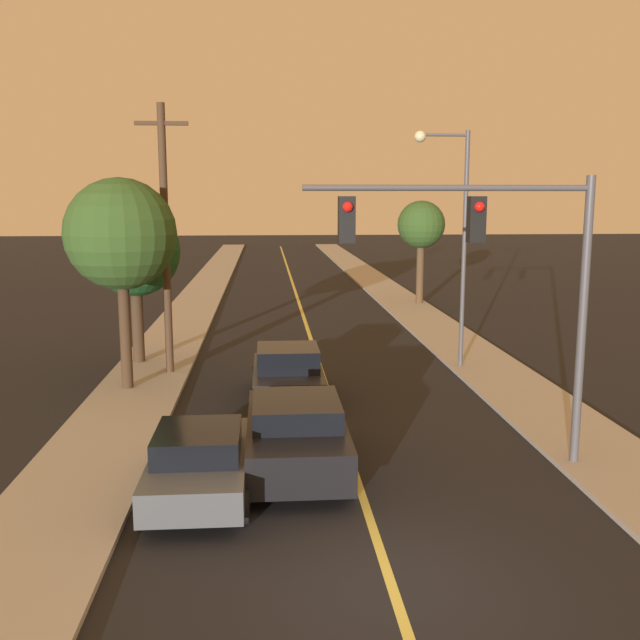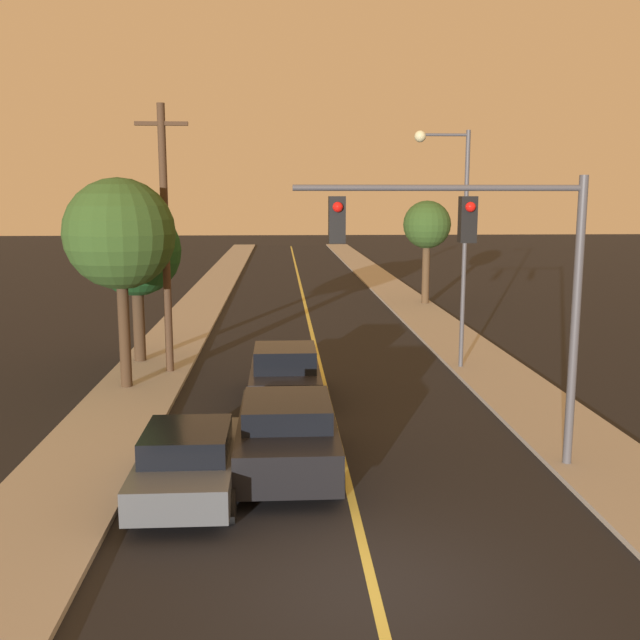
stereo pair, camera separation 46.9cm
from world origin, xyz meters
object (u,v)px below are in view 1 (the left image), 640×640
(traffic_signal_mast, at_px, (493,258))
(tree_right_near, at_px, (421,226))
(tree_left_far, at_px, (121,235))
(streetlamp_right, at_px, (453,219))
(car_outer_lane_front, at_px, (199,461))
(tree_left_near, at_px, (135,252))
(utility_pole_left, at_px, (165,236))
(car_near_lane_second, at_px, (288,373))
(car_near_lane_front, at_px, (296,433))

(traffic_signal_mast, bearing_deg, tree_right_near, 81.11)
(tree_left_far, bearing_deg, streetlamp_right, 10.94)
(car_outer_lane_front, relative_size, tree_left_near, 0.76)
(utility_pole_left, height_order, tree_right_near, utility_pole_left)
(car_near_lane_second, xyz_separation_m, tree_left_near, (-4.89, 4.62, 3.04))
(utility_pole_left, distance_m, tree_right_near, 18.11)
(car_outer_lane_front, relative_size, tree_left_far, 0.66)
(car_outer_lane_front, bearing_deg, car_near_lane_front, 30.99)
(car_outer_lane_front, distance_m, tree_right_near, 25.81)
(car_near_lane_front, bearing_deg, utility_pole_left, 113.47)
(car_outer_lane_front, relative_size, utility_pole_left, 0.48)
(car_near_lane_second, height_order, tree_left_near, tree_left_near)
(traffic_signal_mast, xyz_separation_m, tree_left_far, (-8.54, 6.71, 0.15))
(tree_left_near, height_order, tree_left_far, tree_left_far)
(utility_pole_left, distance_m, tree_left_near, 2.07)
(car_near_lane_second, xyz_separation_m, car_outer_lane_front, (-1.87, -6.46, -0.07))
(tree_left_near, relative_size, tree_left_far, 0.87)
(streetlamp_right, distance_m, tree_left_far, 10.21)
(tree_right_near, bearing_deg, streetlamp_right, -98.40)
(utility_pole_left, distance_m, tree_left_far, 2.10)
(traffic_signal_mast, xyz_separation_m, utility_pole_left, (-7.56, 8.57, 0.03))
(streetlamp_right, distance_m, tree_right_near, 14.37)
(car_near_lane_second, relative_size, tree_left_far, 0.65)
(car_near_lane_front, relative_size, tree_left_near, 0.86)
(car_near_lane_front, bearing_deg, tree_right_near, 71.74)
(streetlamp_right, relative_size, tree_left_near, 1.44)
(traffic_signal_mast, bearing_deg, utility_pole_left, 131.42)
(car_near_lane_second, bearing_deg, car_near_lane_front, -90.00)
(traffic_signal_mast, xyz_separation_m, tree_right_near, (3.58, 22.85, -0.24))
(car_near_lane_second, distance_m, car_outer_lane_front, 6.72)
(car_outer_lane_front, bearing_deg, utility_pole_left, 100.62)
(traffic_signal_mast, bearing_deg, streetlamp_right, 80.29)
(car_near_lane_front, height_order, car_near_lane_second, car_near_lane_front)
(streetlamp_right, xyz_separation_m, tree_right_near, (2.10, 14.20, -0.76))
(tree_left_near, bearing_deg, traffic_signal_mast, -49.00)
(streetlamp_right, bearing_deg, tree_left_far, -169.06)
(tree_left_near, bearing_deg, car_outer_lane_front, -74.75)
(car_near_lane_front, distance_m, streetlamp_right, 10.86)
(car_near_lane_second, distance_m, tree_right_near, 19.20)
(car_near_lane_second, bearing_deg, streetlamp_right, 30.36)
(car_near_lane_second, xyz_separation_m, tree_right_near, (7.48, 17.35, 3.37))
(car_near_lane_front, height_order, tree_left_far, tree_left_far)
(tree_left_near, distance_m, tree_right_near, 17.76)
(car_near_lane_front, xyz_separation_m, tree_left_far, (-4.63, 6.56, 3.71))
(car_near_lane_front, xyz_separation_m, tree_right_near, (7.48, 22.69, 3.32))
(traffic_signal_mast, distance_m, utility_pole_left, 11.43)
(tree_left_far, bearing_deg, car_near_lane_second, -14.74)
(car_outer_lane_front, bearing_deg, streetlamp_right, 52.96)
(car_near_lane_second, distance_m, streetlamp_right, 7.49)
(utility_pole_left, relative_size, tree_left_far, 1.37)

